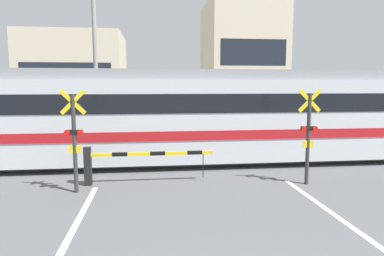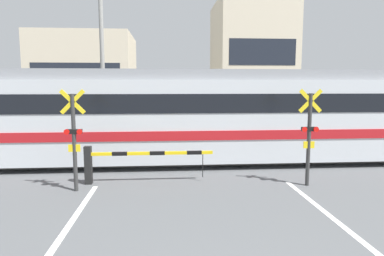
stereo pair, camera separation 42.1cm
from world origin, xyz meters
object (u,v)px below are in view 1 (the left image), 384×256
crossing_barrier_near (121,160)px  commuter_train (119,114)px  crossing_signal_left (74,137)px  crossing_signal_right (308,133)px  crossing_barrier_far (223,131)px

crossing_barrier_near → commuter_train: bearing=95.4°
commuter_train → crossing_signal_left: bearing=-105.0°
crossing_signal_left → crossing_barrier_near: bearing=29.9°
crossing_signal_right → commuter_train: bearing=149.5°
crossing_barrier_near → crossing_signal_left: bearing=-150.1°
crossing_signal_left → crossing_signal_right: (6.58, 0.00, 0.00)m
crossing_barrier_far → crossing_signal_right: (1.15, -6.43, 0.81)m
crossing_signal_right → crossing_barrier_near: bearing=173.0°
crossing_barrier_near → crossing_barrier_far: 7.18m
commuter_train → crossing_barrier_far: 5.59m
commuter_train → crossing_signal_right: commuter_train is taller
crossing_barrier_near → crossing_signal_right: (5.43, -0.66, 0.81)m
commuter_train → crossing_signal_right: (5.68, -3.35, -0.30)m
commuter_train → crossing_signal_left: commuter_train is taller
commuter_train → crossing_barrier_near: 2.92m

